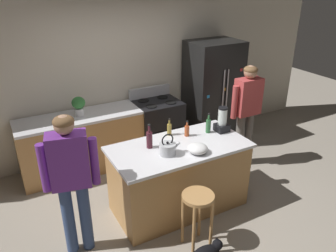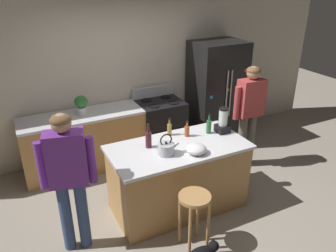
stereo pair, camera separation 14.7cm
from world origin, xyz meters
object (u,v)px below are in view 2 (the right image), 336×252
at_px(bottle_olive_oil, 209,126).
at_px(blender_appliance, 223,122).
at_px(kitchen_island, 178,177).
at_px(potted_plant, 81,104).
at_px(bottle_cooking_sauce, 187,131).
at_px(mixing_bowl, 196,149).
at_px(refrigerator, 216,93).
at_px(tea_kettle, 166,148).
at_px(person_by_island_left, 68,172).
at_px(bar_stool, 194,208).
at_px(person_by_sink_right, 250,108).
at_px(stove_range, 160,126).
at_px(bottle_wine, 148,139).
at_px(bottle_vinegar, 169,129).

bearing_deg(bottle_olive_oil, blender_appliance, -16.06).
relative_size(kitchen_island, potted_plant, 5.85).
height_order(bottle_cooking_sauce, mixing_bowl, bottle_cooking_sauce).
height_order(refrigerator, tea_kettle, refrigerator).
height_order(potted_plant, bottle_cooking_sauce, potted_plant).
bearing_deg(bottle_cooking_sauce, person_by_island_left, -168.58).
bearing_deg(potted_plant, blender_appliance, -43.03).
distance_m(potted_plant, bottle_cooking_sauce, 1.73).
xyz_separation_m(bar_stool, bottle_cooking_sauce, (0.41, 0.92, 0.46)).
distance_m(person_by_island_left, person_by_sink_right, 2.94).
height_order(stove_range, bottle_cooking_sauce, bottle_cooking_sauce).
distance_m(person_by_sink_right, mixing_bowl, 1.57).
xyz_separation_m(kitchen_island, mixing_bowl, (0.10, -0.26, 0.52)).
relative_size(person_by_island_left, bottle_cooking_sauce, 7.72).
xyz_separation_m(blender_appliance, bottle_olive_oil, (-0.19, 0.05, -0.05)).
bearing_deg(bottle_olive_oil, tea_kettle, -161.06).
height_order(kitchen_island, bar_stool, kitchen_island).
bearing_deg(blender_appliance, person_by_sink_right, 26.62).
relative_size(blender_appliance, bottle_wine, 1.10).
distance_m(bottle_cooking_sauce, bottle_wine, 0.58).
relative_size(bottle_olive_oil, tea_kettle, 1.00).
height_order(person_by_island_left, tea_kettle, person_by_island_left).
xyz_separation_m(bottle_vinegar, bottle_wine, (-0.39, -0.19, 0.03)).
distance_m(stove_range, potted_plant, 1.44).
xyz_separation_m(refrigerator, potted_plant, (-2.41, 0.05, 0.18)).
height_order(bottle_wine, bottle_olive_oil, bottle_wine).
xyz_separation_m(person_by_island_left, bottle_olive_oil, (1.91, 0.28, 0.02)).
bearing_deg(mixing_bowl, person_by_sink_right, 27.89).
bearing_deg(bar_stool, bottle_wine, 100.98).
bearing_deg(mixing_bowl, bottle_wine, 139.10).
xyz_separation_m(kitchen_island, bottle_olive_oil, (0.53, 0.15, 0.56)).
relative_size(bottle_wine, tea_kettle, 1.15).
distance_m(potted_plant, blender_appliance, 2.14).
relative_size(person_by_island_left, bottle_wine, 5.28).
bearing_deg(kitchen_island, blender_appliance, 7.36).
height_order(refrigerator, mixing_bowl, refrigerator).
xyz_separation_m(potted_plant, mixing_bowl, (0.94, -1.81, -0.12)).
distance_m(refrigerator, stove_range, 1.20).
relative_size(bar_stool, bottle_vinegar, 2.99).
height_order(stove_range, person_by_sink_right, person_by_sink_right).
bearing_deg(bottle_cooking_sauce, potted_plant, 128.21).
bearing_deg(bar_stool, bottle_olive_oil, 50.49).
xyz_separation_m(person_by_island_left, tea_kettle, (1.15, 0.01, -0.01)).
xyz_separation_m(bar_stool, mixing_bowl, (0.29, 0.47, 0.44)).
bearing_deg(person_by_sink_right, refrigerator, 85.70).
xyz_separation_m(bottle_olive_oil, mixing_bowl, (-0.43, -0.40, -0.05)).
bearing_deg(person_by_sink_right, bottle_cooking_sauce, -167.33).
relative_size(bar_stool, blender_appliance, 2.03).
bearing_deg(blender_appliance, stove_range, 100.56).
xyz_separation_m(refrigerator, bottle_cooking_sauce, (-1.34, -1.30, 0.09)).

